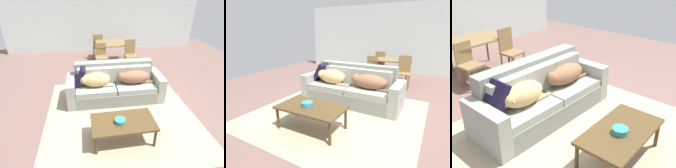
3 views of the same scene
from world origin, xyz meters
The scene contains 13 objects.
ground_plane centered at (0.00, 0.00, 0.00)m, with size 10.00×10.00×0.00m, color #775851.
back_partition centered at (0.00, 4.00, 1.35)m, with size 8.00×0.12×2.70m, color silver.
area_rug centered at (-0.25, -0.66, 0.01)m, with size 3.24×3.14×0.01m, color tan.
couch centered at (-0.25, 0.05, 0.35)m, with size 2.32×0.89×0.90m.
dog_on_left_cushion centered at (-0.74, -0.07, 0.61)m, with size 0.81×0.36×0.34m.
dog_on_right_cushion centered at (0.18, -0.05, 0.60)m, with size 0.92×0.38×0.31m.
throw_pillow_by_left_arm centered at (-1.11, 0.11, 0.66)m, with size 0.11×0.48×0.48m, color black.
coffee_table centered at (-0.36, -1.40, 0.38)m, with size 1.14×0.64×0.43m.
bowl_on_coffee_table centered at (-0.42, -1.42, 0.46)m, with size 0.19×0.19×0.07m, color teal.
dining_table centered at (0.13, 2.41, 0.68)m, with size 1.23×0.90×0.75m.
dining_chair_near_left centered at (-0.38, 1.88, 0.50)m, with size 0.42×0.42×0.88m.
dining_chair_near_right centered at (0.62, 1.86, 0.52)m, with size 0.42×0.42×0.96m.
dining_chair_far_left centered at (-0.37, 2.99, 0.50)m, with size 0.41×0.41×0.93m.
Camera 1 is at (-0.98, -3.88, 2.59)m, focal length 29.45 mm.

